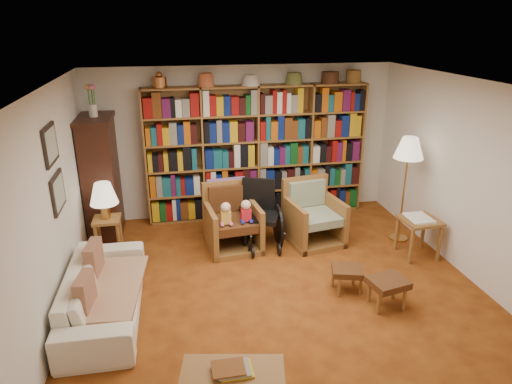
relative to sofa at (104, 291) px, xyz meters
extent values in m
plane|color=#8D4915|center=(2.05, 0.15, -0.29)|extent=(5.00, 5.00, 0.00)
plane|color=white|center=(2.05, 0.15, 2.21)|extent=(5.00, 5.00, 0.00)
plane|color=silver|center=(2.05, 2.65, 0.96)|extent=(5.00, 0.00, 5.00)
plane|color=silver|center=(2.05, -2.35, 0.96)|extent=(5.00, 0.00, 5.00)
plane|color=silver|center=(-0.45, 0.15, 0.96)|extent=(0.00, 5.00, 5.00)
plane|color=silver|center=(4.55, 0.15, 0.96)|extent=(0.00, 5.00, 5.00)
cube|color=brown|center=(2.25, 2.49, 0.81)|extent=(3.60, 0.30, 2.20)
cube|color=#37160F|center=(-0.21, 2.15, 0.61)|extent=(0.45, 0.90, 1.80)
cube|color=#37160F|center=(-0.21, 2.15, 1.54)|extent=(0.50, 0.95, 0.06)
cylinder|color=silver|center=(-0.21, 2.15, 1.66)|extent=(0.12, 0.12, 0.18)
cube|color=black|center=(-0.43, 0.45, 1.61)|extent=(0.03, 0.52, 0.42)
cube|color=gray|center=(-0.42, 0.45, 1.61)|extent=(0.01, 0.44, 0.34)
cube|color=black|center=(-0.43, 0.45, 1.06)|extent=(0.03, 0.52, 0.42)
cube|color=gray|center=(-0.42, 0.45, 1.06)|extent=(0.01, 0.44, 0.34)
imported|color=silver|center=(0.00, 0.00, 0.00)|extent=(1.99, 0.81, 0.58)
cube|color=beige|center=(0.05, 0.00, 0.01)|extent=(0.85, 1.41, 0.04)
cube|color=maroon|center=(-0.13, 0.35, 0.16)|extent=(0.17, 0.42, 0.41)
cube|color=maroon|center=(-0.13, -0.35, 0.16)|extent=(0.17, 0.40, 0.38)
cube|color=brown|center=(-0.10, 1.45, 0.26)|extent=(0.37, 0.37, 0.04)
cylinder|color=brown|center=(-0.25, 1.31, -0.03)|extent=(0.05, 0.05, 0.52)
cylinder|color=brown|center=(0.05, 1.31, -0.03)|extent=(0.05, 0.05, 0.52)
cylinder|color=brown|center=(-0.25, 1.60, -0.03)|extent=(0.05, 0.05, 0.52)
cylinder|color=brown|center=(0.05, 1.60, -0.03)|extent=(0.05, 0.05, 0.52)
cylinder|color=#B7843A|center=(-0.10, 1.45, 0.38)|extent=(0.13, 0.13, 0.21)
cone|color=white|center=(-0.10, 1.45, 0.65)|extent=(0.38, 0.38, 0.30)
cube|color=brown|center=(1.66, 1.32, -0.25)|extent=(0.82, 0.85, 0.08)
cube|color=brown|center=(1.33, 1.32, 0.04)|extent=(0.15, 0.78, 0.66)
cube|color=brown|center=(2.00, 1.32, 0.04)|extent=(0.15, 0.78, 0.66)
cube|color=brown|center=(1.66, 1.67, 0.18)|extent=(0.75, 0.16, 0.93)
cube|color=#533016|center=(1.66, 1.29, 0.13)|extent=(0.65, 0.71, 0.12)
cube|color=#533016|center=(1.66, 1.59, 0.40)|extent=(0.59, 0.16, 0.39)
cube|color=#B12F6A|center=(1.66, 1.70, 0.46)|extent=(0.58, 0.12, 0.42)
cube|color=brown|center=(2.88, 1.28, -0.25)|extent=(0.87, 0.89, 0.08)
cube|color=brown|center=(2.55, 1.28, 0.04)|extent=(0.20, 0.78, 0.67)
cube|color=brown|center=(3.22, 1.28, 0.04)|extent=(0.20, 0.78, 0.67)
cube|color=brown|center=(2.88, 1.63, 0.18)|extent=(0.75, 0.21, 0.94)
cube|color=gray|center=(2.88, 1.25, 0.13)|extent=(0.68, 0.74, 0.12)
cube|color=gray|center=(2.88, 1.55, 0.40)|extent=(0.59, 0.20, 0.40)
cube|color=black|center=(2.08, 1.27, 0.19)|extent=(0.63, 0.63, 0.06)
cube|color=black|center=(2.08, 1.50, 0.46)|extent=(0.47, 0.23, 0.48)
cylinder|color=black|center=(1.81, 1.37, 0.01)|extent=(0.03, 0.60, 0.60)
cylinder|color=black|center=(2.35, 1.37, 0.01)|extent=(0.03, 0.60, 0.60)
cylinder|color=black|center=(1.88, 0.97, -0.20)|extent=(0.03, 0.17, 0.17)
cylinder|color=black|center=(2.27, 0.97, -0.20)|extent=(0.03, 0.17, 0.17)
cylinder|color=#B7843A|center=(4.20, 1.12, -0.27)|extent=(0.27, 0.27, 0.03)
cylinder|color=#B7843A|center=(4.20, 1.12, 0.39)|extent=(0.03, 0.03, 1.35)
cone|color=white|center=(4.20, 1.12, 1.16)|extent=(0.42, 0.42, 0.31)
cube|color=brown|center=(4.19, 0.59, 0.26)|extent=(0.53, 0.53, 0.04)
cylinder|color=brown|center=(3.98, 0.38, -0.03)|extent=(0.05, 0.05, 0.53)
cylinder|color=brown|center=(4.40, 0.38, -0.03)|extent=(0.05, 0.05, 0.53)
cylinder|color=brown|center=(3.98, 0.80, -0.03)|extent=(0.05, 0.05, 0.53)
cylinder|color=brown|center=(4.40, 0.80, -0.03)|extent=(0.05, 0.05, 0.53)
cube|color=white|center=(4.19, 0.59, 0.29)|extent=(0.33, 0.40, 0.03)
cube|color=#533016|center=(2.87, -0.08, -0.01)|extent=(0.44, 0.40, 0.07)
cylinder|color=brown|center=(2.74, -0.19, -0.17)|extent=(0.04, 0.04, 0.24)
cylinder|color=brown|center=(3.01, -0.19, -0.17)|extent=(0.04, 0.04, 0.24)
cylinder|color=brown|center=(2.74, 0.03, -0.17)|extent=(0.04, 0.04, 0.24)
cylinder|color=brown|center=(3.01, 0.03, -0.17)|extent=(0.04, 0.04, 0.24)
cube|color=#533016|center=(3.21, -0.48, 0.03)|extent=(0.48, 0.44, 0.08)
cylinder|color=brown|center=(3.05, -0.61, -0.15)|extent=(0.04, 0.04, 0.27)
cylinder|color=brown|center=(3.37, -0.61, -0.15)|extent=(0.04, 0.04, 0.27)
cylinder|color=brown|center=(3.05, -0.36, -0.15)|extent=(0.04, 0.04, 0.27)
cylinder|color=brown|center=(3.37, -0.36, -0.15)|extent=(0.04, 0.04, 0.27)
cube|color=brown|center=(1.23, -1.60, 0.05)|extent=(0.95, 0.60, 0.05)
cylinder|color=brown|center=(0.83, -1.43, -0.13)|extent=(0.06, 0.06, 0.31)
cylinder|color=brown|center=(1.63, -1.43, -0.13)|extent=(0.06, 0.06, 0.31)
cube|color=brown|center=(1.23, -1.60, 0.10)|extent=(0.32, 0.27, 0.05)
camera|label=1|loc=(0.84, -4.66, 2.87)|focal=32.00mm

